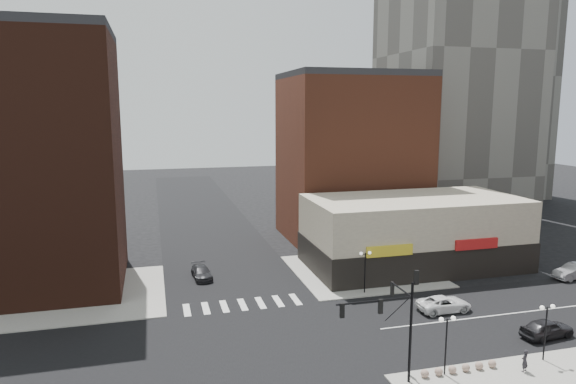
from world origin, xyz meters
name	(u,v)px	position (x,y,z in m)	size (l,w,h in m)	color
ground	(262,343)	(0.00, 0.00, 0.00)	(240.00, 240.00, 0.00)	black
road_ew	(262,343)	(0.00, 0.00, 0.01)	(200.00, 14.00, 0.02)	black
road_ns	(262,343)	(0.00, 0.00, 0.01)	(14.00, 200.00, 0.02)	black
sidewalk_nw	(85,295)	(-14.50, 14.50, 0.06)	(15.00, 15.00, 0.12)	gray
sidewalk_ne	(362,271)	(14.50, 14.50, 0.06)	(15.00, 15.00, 0.12)	gray
building_nw	(34,165)	(-19.00, 18.50, 12.50)	(16.00, 15.00, 25.00)	#391B12
building_ne_midrise	(351,159)	(19.00, 29.50, 11.00)	(18.00, 15.00, 22.00)	brown
building_ne_row	(413,238)	(21.00, 15.00, 3.30)	(24.20, 12.20, 8.00)	#BFB397
traffic_signal	(395,312)	(7.24, -7.83, 4.96)	(5.59, 3.09, 7.77)	black
street_lamp_se_a	(447,331)	(11.00, -8.00, 3.29)	(1.22, 0.32, 4.16)	black
street_lamp_se_b	(547,318)	(19.00, -8.00, 3.29)	(1.22, 0.32, 4.16)	black
street_lamp_ne	(365,261)	(12.00, 8.00, 3.29)	(1.22, 0.32, 4.16)	black
bollard_row	(459,369)	(12.12, -8.00, 0.40)	(5.80, 0.55, 0.55)	#88715E
white_suv	(444,304)	(17.15, 2.09, 0.68)	(2.27, 4.92, 1.37)	white
dark_sedan_east	(547,328)	(22.11, -4.78, 0.76)	(1.78, 4.43, 1.51)	black
silver_sedan	(574,271)	(35.45, 6.43, 0.79)	(1.68, 4.82, 1.59)	#929297
dark_sedan_north	(202,272)	(-3.04, 16.73, 0.65)	(1.82, 4.48, 1.30)	black
pedestrian	(525,361)	(16.52, -9.05, 0.92)	(0.58, 0.38, 1.60)	black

